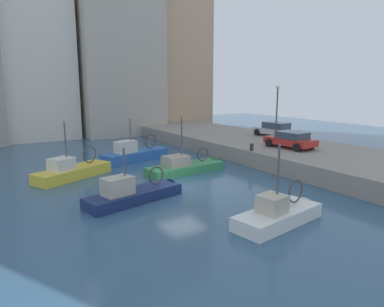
# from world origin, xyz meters

# --- Properties ---
(water_surface) EXTENTS (80.00, 80.00, 0.00)m
(water_surface) POSITION_xyz_m (0.00, 0.00, 0.00)
(water_surface) COLOR #335675
(water_surface) RESTS_ON ground
(quay_wall) EXTENTS (9.00, 56.00, 1.20)m
(quay_wall) POSITION_xyz_m (11.50, 0.00, 0.60)
(quay_wall) COLOR gray
(quay_wall) RESTS_ON ground
(fishing_boat_white) EXTENTS (5.57, 2.33, 4.38)m
(fishing_boat_white) POSITION_xyz_m (1.05, -7.16, 0.11)
(fishing_boat_white) COLOR white
(fishing_boat_white) RESTS_ON ground
(fishing_boat_blue) EXTENTS (6.76, 3.04, 4.22)m
(fishing_boat_blue) POSITION_xyz_m (1.04, 8.72, 0.14)
(fishing_boat_blue) COLOR #2D60B7
(fishing_boat_blue) RESTS_ON ground
(fishing_boat_navy) EXTENTS (6.40, 2.78, 3.70)m
(fishing_boat_navy) POSITION_xyz_m (-3.19, -0.80, 0.14)
(fishing_boat_navy) COLOR navy
(fishing_boat_navy) RESTS_ON ground
(fishing_boat_green) EXTENTS (6.58, 2.18, 4.75)m
(fishing_boat_green) POSITION_xyz_m (2.47, 3.06, 0.12)
(fishing_boat_green) COLOR #388951
(fishing_boat_green) RESTS_ON ground
(fishing_boat_yellow) EXTENTS (6.22, 3.98, 4.55)m
(fishing_boat_yellow) POSITION_xyz_m (-4.70, 5.90, 0.13)
(fishing_boat_yellow) COLOR gold
(fishing_boat_yellow) RESTS_ON ground
(parked_car_red) EXTENTS (2.26, 4.08, 1.30)m
(parked_car_red) POSITION_xyz_m (10.68, 1.20, 1.87)
(parked_car_red) COLOR red
(parked_car_red) RESTS_ON quay_wall
(parked_car_silver) EXTENTS (2.06, 4.28, 1.37)m
(parked_car_silver) POSITION_xyz_m (14.13, 6.31, 1.90)
(parked_car_silver) COLOR #B7B7BC
(parked_car_silver) RESTS_ON quay_wall
(mooring_bollard_mid) EXTENTS (0.28, 0.28, 0.55)m
(mooring_bollard_mid) POSITION_xyz_m (7.35, 2.00, 1.48)
(mooring_bollard_mid) COLOR #2D2D33
(mooring_bollard_mid) RESTS_ON quay_wall
(quay_streetlamp) EXTENTS (0.36, 0.36, 4.83)m
(quay_streetlamp) POSITION_xyz_m (13.00, 5.07, 4.45)
(quay_streetlamp) COLOR #38383D
(quay_streetlamp) RESTS_ON quay_wall
(waterfront_building_west) EXTENTS (8.78, 8.28, 23.64)m
(waterfront_building_west) POSITION_xyz_m (14.95, 27.32, 11.84)
(waterfront_building_west) COLOR tan
(waterfront_building_west) RESTS_ON ground
(waterfront_building_west_mid) EXTENTS (10.12, 7.36, 22.97)m
(waterfront_building_west_mid) POSITION_xyz_m (5.71, 24.42, 11.51)
(waterfront_building_west_mid) COLOR #B2A899
(waterfront_building_west_mid) RESTS_ON ground
(waterfront_building_central) EXTENTS (7.95, 8.24, 18.11)m
(waterfront_building_central) POSITION_xyz_m (-3.44, 26.36, 9.08)
(waterfront_building_central) COLOR silver
(waterfront_building_central) RESTS_ON ground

